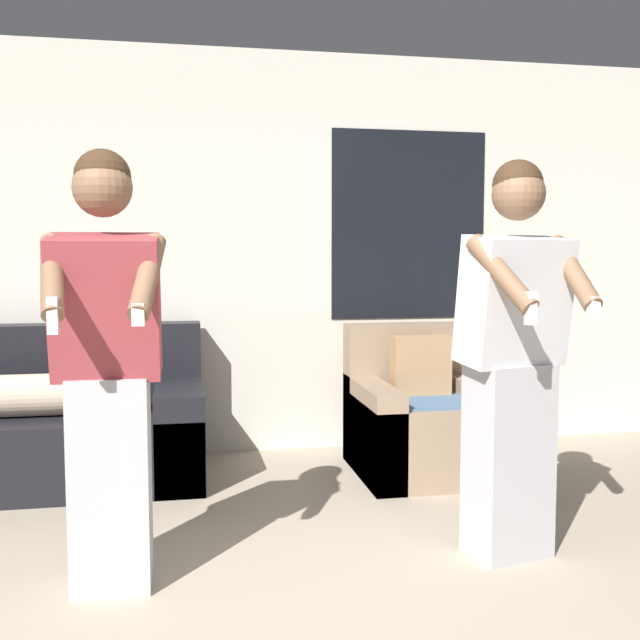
% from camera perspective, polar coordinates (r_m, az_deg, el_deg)
% --- Properties ---
extents(wall_back, '(6.35, 0.07, 2.70)m').
position_cam_1_polar(wall_back, '(5.10, -6.22, 5.09)').
color(wall_back, beige).
rests_on(wall_back, ground_plane).
extents(couch, '(1.73, 0.93, 0.91)m').
position_cam_1_polar(couch, '(4.75, -19.55, -7.79)').
color(couch, black).
rests_on(couch, ground_plane).
extents(armchair, '(0.82, 0.86, 0.90)m').
position_cam_1_polar(armchair, '(4.70, 7.72, -7.64)').
color(armchair, '#937A60').
rests_on(armchair, ground_plane).
extents(person_left, '(0.48, 0.50, 1.74)m').
position_cam_1_polar(person_left, '(3.05, -15.89, -3.56)').
color(person_left, '#B2B2B7').
rests_on(person_left, ground_plane).
extents(person_right, '(0.52, 0.56, 1.74)m').
position_cam_1_polar(person_right, '(3.38, 14.49, -2.89)').
color(person_right, '#B2B2B7').
rests_on(person_right, ground_plane).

